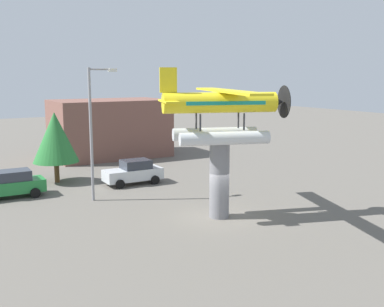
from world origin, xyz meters
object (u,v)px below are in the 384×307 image
Objects in this scene: display_pedestal at (219,180)px; streetlight_primary at (94,125)px; floatplane_monument at (222,112)px; car_near_green at (11,184)px; storefront_building at (110,128)px; car_mid_silver at (134,172)px; tree_east at (55,137)px.

streetlight_primary is at bearing 124.61° from display_pedestal.
display_pedestal is 0.41× the size of floatplane_monument.
display_pedestal is 1.00× the size of car_near_green.
display_pedestal is 0.40× the size of storefront_building.
streetlight_primary is at bearing 37.65° from car_mid_silver.
floatplane_monument is at bearing 96.09° from car_mid_silver.
display_pedestal is 9.97m from car_mid_silver.
floatplane_monument reaches higher than storefront_building.
display_pedestal is 13.90m from car_near_green.
display_pedestal reaches higher than car_near_green.
car_near_green is at bearing 150.29° from floatplane_monument.
tree_east is (-0.87, 6.30, -1.43)m from streetlight_primary.
storefront_building is (1.64, 22.04, -3.13)m from floatplane_monument.
streetlight_primary is at bearing -82.15° from tree_east.
storefront_building reaches higher than car_near_green.
display_pedestal is at bearing -55.39° from streetlight_primary.
streetlight_primary is (-4.88, 6.94, -1.10)m from floatplane_monument.
car_mid_silver is 0.39× the size of storefront_building.
floatplane_monument is at bearing -94.26° from storefront_building.
storefront_building is (11.03, 11.71, 1.87)m from car_near_green.
floatplane_monument is 1.24× the size of streetlight_primary.
streetlight_primary is (-3.83, -2.95, 3.90)m from car_mid_silver.
car_mid_silver is at bearing 95.40° from display_pedestal.
streetlight_primary is 6.52m from tree_east.
tree_east is at bearing -35.47° from car_mid_silver.
storefront_building is at bearing 85.41° from display_pedestal.
streetlight_primary is 1.59× the size of tree_east.
floatplane_monument is 8.56m from streetlight_primary.
floatplane_monument is 14.83m from car_near_green.
tree_east is (-4.70, 3.35, 2.47)m from car_mid_silver.
car_mid_silver is 0.81× the size of tree_east.
floatplane_monument is at bearing -18.01° from display_pedestal.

